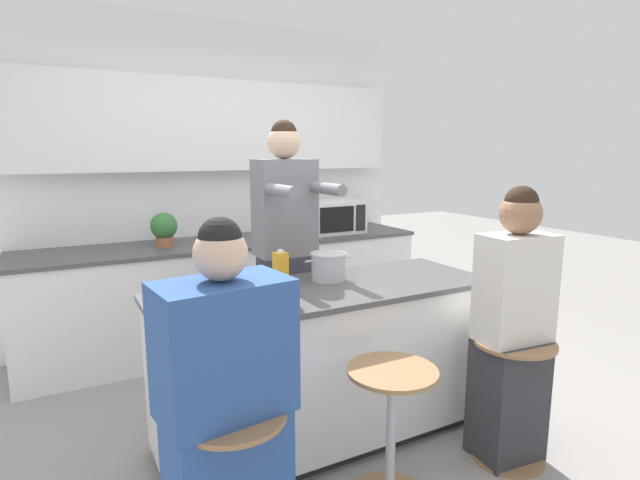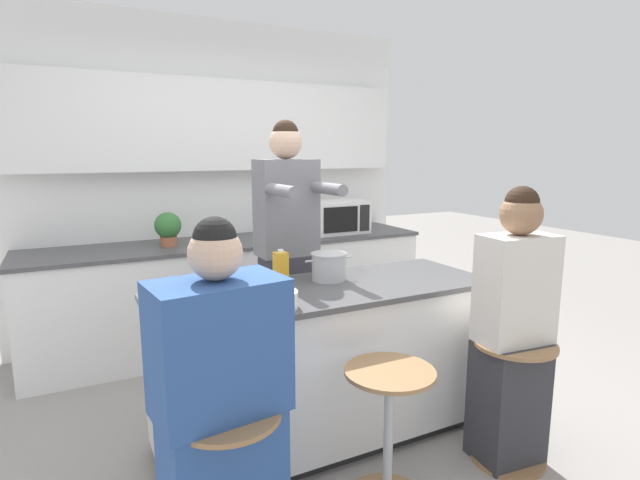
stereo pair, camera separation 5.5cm
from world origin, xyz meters
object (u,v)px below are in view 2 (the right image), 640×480
(person_cooking, at_px, (287,261))
(person_wrapped_blanket, at_px, (221,411))
(coffee_cup_near, at_px, (268,287))
(coffee_cup_far, at_px, (232,298))
(bar_stool_leftmost, at_px, (229,479))
(cooking_pot, at_px, (329,266))
(bar_stool_center, at_px, (388,426))
(banana_bunch, at_px, (174,305))
(person_seated_near, at_px, (512,337))
(microwave, at_px, (336,217))
(juice_carton, at_px, (281,267))
(fruit_bowl, at_px, (274,300))
(potted_plant, at_px, (168,227))
(bar_stool_rightmost, at_px, (512,393))
(kitchen_island, at_px, (326,362))

(person_cooking, xyz_separation_m, person_wrapped_blanket, (-0.79, -1.19, -0.26))
(person_wrapped_blanket, relative_size, coffee_cup_near, 13.59)
(coffee_cup_near, distance_m, coffee_cup_far, 0.25)
(bar_stool_leftmost, distance_m, cooking_pot, 1.28)
(person_cooking, bearing_deg, bar_stool_center, -92.19)
(person_wrapped_blanket, relative_size, banana_bunch, 9.59)
(bar_stool_leftmost, relative_size, person_wrapped_blanket, 0.47)
(person_cooking, relative_size, person_seated_near, 1.25)
(person_cooking, xyz_separation_m, coffee_cup_near, (-0.35, -0.56, 0.01))
(cooking_pot, relative_size, microwave, 0.55)
(coffee_cup_far, relative_size, banana_bunch, 0.81)
(person_seated_near, distance_m, coffee_cup_near, 1.28)
(bar_stool_center, height_order, person_cooking, person_cooking)
(person_seated_near, relative_size, juice_carton, 7.59)
(fruit_bowl, bearing_deg, person_cooking, 62.50)
(person_wrapped_blanket, height_order, juice_carton, person_wrapped_blanket)
(juice_carton, bearing_deg, coffee_cup_far, -142.03)
(person_cooking, height_order, coffee_cup_far, person_cooking)
(juice_carton, bearing_deg, banana_bunch, -160.79)
(bar_stool_leftmost, xyz_separation_m, bar_stool_center, (0.75, 0.03, 0.00))
(person_wrapped_blanket, xyz_separation_m, coffee_cup_far, (0.21, 0.53, 0.27))
(coffee_cup_far, height_order, microwave, microwave)
(person_cooking, xyz_separation_m, person_seated_near, (0.73, -1.19, -0.24))
(coffee_cup_near, bearing_deg, bar_stool_leftmost, -122.82)
(person_wrapped_blanket, height_order, coffee_cup_near, person_wrapped_blanket)
(cooking_pot, distance_m, microwave, 1.68)
(coffee_cup_far, height_order, potted_plant, potted_plant)
(juice_carton, xyz_separation_m, potted_plant, (-0.35, 1.43, 0.06))
(bar_stool_leftmost, height_order, banana_bunch, banana_bunch)
(person_seated_near, bearing_deg, microwave, 90.88)
(banana_bunch, bearing_deg, coffee_cup_far, -15.00)
(fruit_bowl, bearing_deg, coffee_cup_near, 75.45)
(coffee_cup_far, distance_m, microwave, 2.24)
(microwave, bearing_deg, person_wrapped_blanket, -127.81)
(person_wrapped_blanket, relative_size, fruit_bowl, 6.11)
(bar_stool_center, bearing_deg, bar_stool_leftmost, -177.77)
(fruit_bowl, height_order, coffee_cup_near, same)
(coffee_cup_far, relative_size, juice_carton, 0.62)
(bar_stool_leftmost, xyz_separation_m, juice_carton, (0.57, 0.84, 0.59))
(coffee_cup_far, bearing_deg, cooking_pot, 19.16)
(bar_stool_leftmost, xyz_separation_m, potted_plant, (0.22, 2.27, 0.65))
(banana_bunch, xyz_separation_m, microwave, (1.75, 1.60, 0.12))
(bar_stool_rightmost, xyz_separation_m, cooking_pot, (-0.67, 0.77, 0.58))
(person_cooking, relative_size, potted_plant, 6.83)
(fruit_bowl, height_order, banana_bunch, fruit_bowl)
(kitchen_island, distance_m, banana_bunch, 0.93)
(person_seated_near, distance_m, juice_carton, 1.27)
(bar_stool_leftmost, distance_m, microwave, 2.87)
(bar_stool_center, height_order, coffee_cup_far, coffee_cup_far)
(bar_stool_leftmost, relative_size, coffee_cup_near, 6.41)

